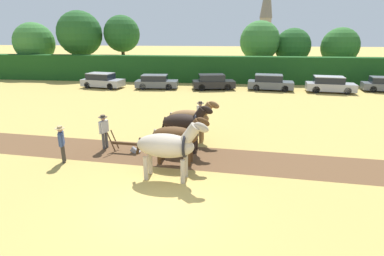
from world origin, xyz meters
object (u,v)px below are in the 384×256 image
at_px(draft_horse_lead_right, 177,136).
at_px(parked_car_center, 270,83).
at_px(tree_far_left, 34,43).
at_px(farmer_onlooker_left, 62,141).
at_px(tree_center_left, 122,34).
at_px(parked_car_center_right, 330,85).
at_px(church_spire, 266,12).
at_px(farmer_beside_team, 200,113).
at_px(tree_center, 260,41).
at_px(tree_right, 340,47).
at_px(draft_horse_trail_left, 184,123).
at_px(draft_horse_lead_left, 168,146).
at_px(tree_center_right, 293,46).
at_px(draft_horse_trail_right, 191,118).
at_px(parked_car_far_left, 102,81).
at_px(parked_car_left, 156,82).
at_px(tree_left, 80,34).
at_px(plow, 127,146).
at_px(farmer_at_plow, 104,129).
at_px(parked_car_center_left, 213,82).

bearing_deg(draft_horse_lead_right, parked_car_center, 75.47).
distance_m(tree_far_left, farmer_onlooker_left, 31.49).
distance_m(tree_center_left, parked_car_center_right, 25.53).
distance_m(church_spire, farmer_beside_team, 62.12).
xyz_separation_m(tree_center, parked_car_center, (0.36, -8.92, -3.75)).
xyz_separation_m(tree_right, draft_horse_trail_left, (-15.65, -26.05, -2.50)).
height_order(tree_far_left, draft_horse_lead_left, tree_far_left).
xyz_separation_m(tree_center_right, draft_horse_trail_right, (-9.95, -24.87, -2.62)).
bearing_deg(tree_center_left, church_spire, 59.86).
xyz_separation_m(tree_center_left, parked_car_far_left, (0.61, -8.88, -4.62)).
height_order(draft_horse_lead_left, parked_car_left, draft_horse_lead_left).
bearing_deg(draft_horse_trail_right, parked_car_left, 114.13).
distance_m(draft_horse_trail_left, farmer_beside_team, 3.49).
bearing_deg(tree_left, parked_car_far_left, -53.74).
relative_size(tree_center, parked_car_far_left, 1.54).
bearing_deg(draft_horse_lead_left, church_spire, 85.14).
relative_size(tree_center_left, farmer_beside_team, 4.46).
relative_size(tree_left, tree_right, 1.33).
bearing_deg(tree_center_right, plow, -115.49).
bearing_deg(tree_left, church_spire, 55.12).
relative_size(draft_horse_trail_left, parked_car_far_left, 0.57).
bearing_deg(farmer_beside_team, parked_car_left, 73.65).
relative_size(tree_left, draft_horse_trail_left, 3.15).
bearing_deg(farmer_at_plow, farmer_beside_team, 56.63).
xyz_separation_m(parked_car_center, parked_car_center_right, (5.59, -0.63, 0.00)).
relative_size(tree_center_left, draft_horse_lead_right, 2.84).
xyz_separation_m(tree_center, tree_right, (9.70, 0.04, -0.60)).
xyz_separation_m(draft_horse_lead_left, draft_horse_lead_right, (0.11, 1.49, -0.13)).
bearing_deg(tree_center_right, farmer_onlooker_left, -118.38).
bearing_deg(draft_horse_trail_right, parked_car_center_left, 92.78).
xyz_separation_m(parked_car_center_left, parked_car_center, (5.71, 0.27, 0.01)).
height_order(tree_center_left, parked_car_center_right, tree_center_left).
bearing_deg(draft_horse_lead_left, plow, 140.32).
relative_size(parked_car_left, parked_car_center_left, 0.98).
distance_m(draft_horse_trail_left, parked_car_center_left, 16.85).
bearing_deg(farmer_onlooker_left, farmer_beside_team, 20.31).
distance_m(tree_center, parked_car_left, 15.13).
distance_m(draft_horse_lead_left, draft_horse_lead_right, 1.50).
relative_size(tree_left, parked_car_center_left, 1.83).
relative_size(tree_far_left, farmer_beside_team, 3.96).
relative_size(tree_center_right, parked_car_center, 1.33).
height_order(draft_horse_trail_left, parked_car_center, draft_horse_trail_left).
relative_size(draft_horse_trail_right, parked_car_center, 0.62).
height_order(draft_horse_lead_left, draft_horse_trail_right, draft_horse_lead_left).
bearing_deg(farmer_onlooker_left, tree_center_left, 79.93).
bearing_deg(farmer_onlooker_left, tree_far_left, 101.08).
bearing_deg(parked_car_far_left, parked_car_center_left, 11.68).
xyz_separation_m(tree_center, parked_car_far_left, (-16.93, -9.56, -3.76)).
bearing_deg(farmer_beside_team, tree_center, 36.51).
distance_m(tree_center_right, draft_horse_lead_left, 31.20).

